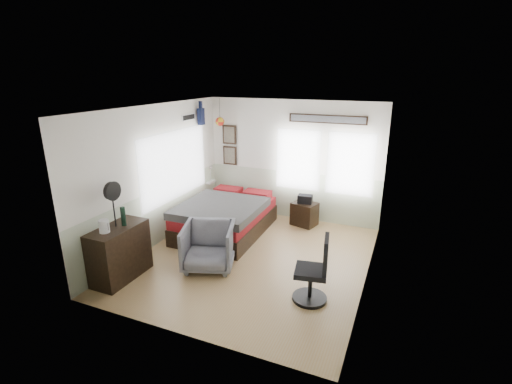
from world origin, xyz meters
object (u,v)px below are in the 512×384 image
task_chair (315,275)px  bed (226,217)px  armchair (209,246)px  nightstand (304,214)px  dresser (120,253)px

task_chair → bed: bearing=133.9°
bed → armchair: (0.41, -1.43, 0.05)m
task_chair → nightstand: bearing=98.4°
bed → task_chair: (2.35, -1.70, 0.08)m
bed → armchair: 1.49m
dresser → armchair: size_ratio=1.15×
bed → nightstand: bed is taller
bed → dresser: dresser is taller
bed → armchair: armchair is taller
dresser → armchair: bearing=36.6°
nightstand → task_chair: (0.93, -2.75, 0.16)m
nightstand → task_chair: bearing=-56.4°
nightstand → task_chair: size_ratio=0.50×
bed → nightstand: bearing=35.6°
task_chair → dresser: bearing=-179.4°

